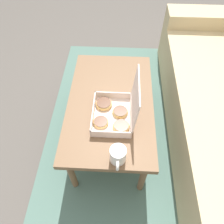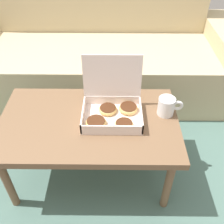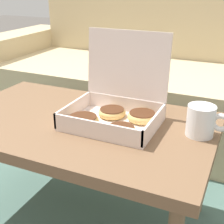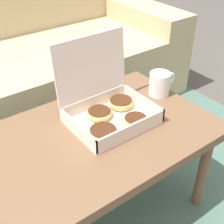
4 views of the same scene
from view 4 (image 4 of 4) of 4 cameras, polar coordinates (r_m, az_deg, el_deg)
ground_plane at (r=1.59m, az=-6.66°, el=-14.88°), size 12.00×12.00×0.00m
area_rug at (r=1.78m, az=-11.73°, el=-8.64°), size 2.46×1.98×0.01m
couch at (r=2.04m, az=-19.86°, el=6.89°), size 2.34×0.89×0.99m
coffee_table at (r=1.21m, az=-4.48°, el=-6.30°), size 1.00×0.60×0.46m
pastry_box at (r=1.23m, az=-0.54°, el=0.64°), size 0.32×0.28×0.32m
coffee_mug at (r=1.42m, az=8.79°, el=5.19°), size 0.14×0.09×0.11m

